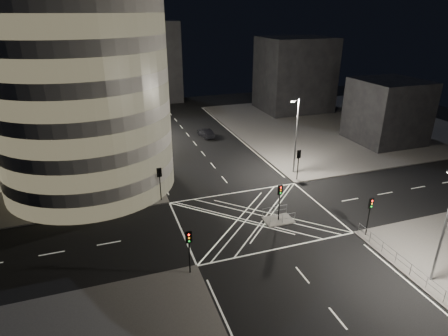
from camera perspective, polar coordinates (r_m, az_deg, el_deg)
name	(u,v)px	position (r m, az deg, el deg)	size (l,w,h in m)	color
ground	(255,217)	(40.30, 4.73, -7.44)	(120.00, 120.00, 0.00)	black
sidewalk_far_right	(338,124)	(75.71, 17.00, 6.47)	(42.00, 42.00, 0.15)	#565351
central_island	(278,220)	(39.86, 8.26, -7.86)	(3.00, 2.00, 0.15)	slate
office_tower_curved	(38,79)	(51.39, -26.46, 12.06)	(30.00, 29.00, 27.20)	gray
office_block_rear	(46,66)	(74.64, -25.43, 13.81)	(24.00, 16.00, 22.00)	gray
building_right_far	(294,74)	(83.21, 10.66, 13.86)	(14.00, 12.00, 15.00)	black
building_right_near	(387,111)	(66.85, 23.59, 7.96)	(10.00, 10.00, 10.00)	black
building_far_end	(140,63)	(90.97, -12.69, 15.33)	(18.00, 8.00, 18.00)	black
tree_a	(141,160)	(43.84, -12.59, 1.17)	(4.61, 4.61, 6.97)	black
tree_b	(134,141)	(49.32, -13.51, 4.08)	(4.80, 4.80, 7.51)	black
tree_c	(130,129)	(55.07, -14.20, 5.83)	(4.20, 4.20, 7.02)	black
tree_d	(125,113)	(60.64, -14.85, 8.08)	(5.04, 5.04, 8.26)	black
tree_e	(123,112)	(66.75, -15.21, 8.29)	(4.20, 4.20, 6.56)	black
traffic_signal_fl	(160,178)	(42.61, -9.78, -1.52)	(0.55, 0.22, 4.00)	black
traffic_signal_nl	(189,244)	(30.89, -5.36, -11.52)	(0.55, 0.22, 4.00)	black
traffic_signal_fr	(298,159)	(48.16, 11.28, 1.31)	(0.55, 0.22, 4.00)	black
traffic_signal_nr	(370,210)	(38.19, 21.34, -5.92)	(0.55, 0.22, 4.00)	black
traffic_signal_island	(280,196)	(38.50, 8.50, -4.23)	(0.55, 0.22, 4.00)	black
street_lamp_left_near	(146,142)	(46.38, -11.87, 3.87)	(1.25, 0.25, 10.00)	slate
street_lamp_left_far	(130,108)	(63.62, -14.13, 8.86)	(1.25, 0.25, 10.00)	slate
street_lamp_right_far	(296,134)	(49.38, 10.91, 5.13)	(1.25, 0.25, 10.00)	slate
street_lamp_right_near	(445,222)	(33.12, 30.65, -7.13)	(1.25, 0.25, 10.00)	slate
railing_near_right	(403,263)	(35.78, 25.63, -12.95)	(0.06, 11.70, 1.10)	slate
railing_island_south	(283,219)	(38.87, 8.91, -7.70)	(2.80, 0.06, 1.10)	slate
railing_island_north	(275,211)	(40.24, 7.74, -6.48)	(2.80, 0.06, 1.10)	slate
sedan	(206,133)	(64.77, -2.80, 5.35)	(1.53, 4.38, 1.44)	black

